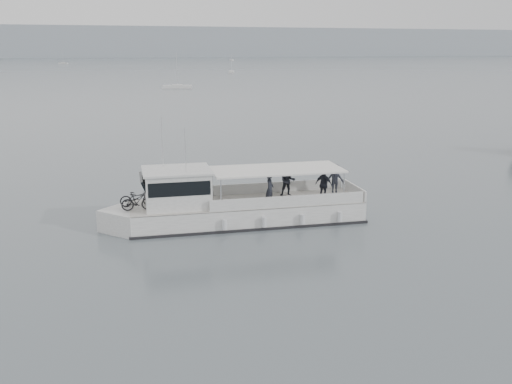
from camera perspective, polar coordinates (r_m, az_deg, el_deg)
name	(u,v)px	position (r m, az deg, el deg)	size (l,w,h in m)	color
ground	(243,238)	(27.80, -1.28, -4.65)	(1400.00, 1400.00, 0.00)	#545D63
headland	(76,42)	(585.30, -17.56, 14.10)	(1400.00, 90.00, 28.00)	#939EA8
tour_boat	(224,206)	(29.87, -3.18, -1.40)	(13.95, 4.47, 5.81)	white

